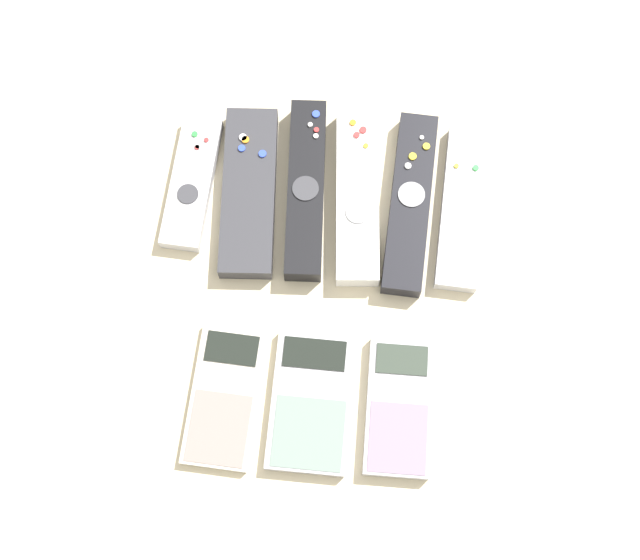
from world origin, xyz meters
name	(u,v)px	position (x,y,z in m)	size (l,w,h in m)	color
ground_plane	(318,311)	(0.00, 0.00, 0.00)	(3.00, 3.00, 0.00)	beige
remote_0	(192,183)	(-0.15, 0.14, 0.01)	(0.06, 0.16, 0.02)	silver
remote_1	(249,192)	(-0.09, 0.13, 0.01)	(0.07, 0.20, 0.02)	#333338
remote_2	(306,189)	(-0.02, 0.14, 0.01)	(0.05, 0.21, 0.03)	black
remote_3	(357,196)	(0.03, 0.13, 0.01)	(0.06, 0.21, 0.03)	white
remote_4	(410,203)	(0.09, 0.13, 0.01)	(0.06, 0.21, 0.03)	black
remote_5	(462,207)	(0.15, 0.13, 0.01)	(0.06, 0.20, 0.02)	silver
calculator_0	(225,396)	(-0.09, -0.10, 0.01)	(0.08, 0.15, 0.01)	beige
calculator_1	(312,402)	(0.00, -0.10, 0.01)	(0.09, 0.15, 0.02)	#B2B2B7
calculator_2	(399,407)	(0.09, -0.10, 0.01)	(0.07, 0.15, 0.02)	#B2B2B7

